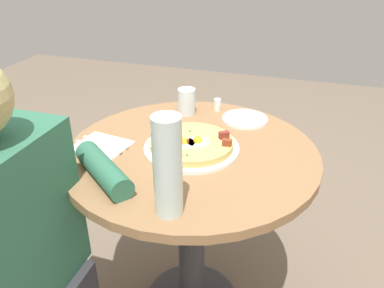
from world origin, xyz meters
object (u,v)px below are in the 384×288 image
water_glass (187,101)px  bread_plate (245,119)px  dining_table (192,193)px  water_bottle (168,167)px  knife (99,147)px  salt_shaker (217,105)px  fork (105,142)px  breakfast_pizza (192,143)px  person_seated (21,276)px  pizza_plate (192,148)px

water_glass → bread_plate: bearing=-88.7°
dining_table → water_bottle: bearing=-172.4°
knife → salt_shaker: 0.51m
fork → salt_shaker: size_ratio=3.80×
dining_table → water_bottle: size_ratio=3.12×
knife → salt_shaker: (0.42, -0.29, 0.02)m
water_glass → water_bottle: (-0.60, -0.15, 0.08)m
water_bottle → salt_shaker: bearing=3.8°
dining_table → bread_plate: size_ratio=4.82×
dining_table → knife: (-0.08, 0.29, 0.18)m
breakfast_pizza → dining_table: bearing=101.2°
person_seated → breakfast_pizza: bearing=-38.3°
person_seated → salt_shaker: (0.79, -0.36, 0.25)m
pizza_plate → fork: 0.29m
water_glass → salt_shaker: size_ratio=2.12×
fork → salt_shaker: 0.48m
breakfast_pizza → water_bottle: water_bottle is taller
person_seated → fork: size_ratio=6.31×
pizza_plate → breakfast_pizza: (-0.00, -0.00, 0.02)m
dining_table → person_seated: size_ratio=0.73×
salt_shaker → breakfast_pizza: bearing=-179.6°
dining_table → water_bottle: 0.45m
breakfast_pizza → water_bottle: bearing=-172.7°
pizza_plate → breakfast_pizza: 0.02m
dining_table → salt_shaker: (0.34, 0.00, 0.20)m
bread_plate → fork: bearing=128.3°
dining_table → person_seated: person_seated is taller
water_bottle → person_seated: bearing=108.1°
water_glass → salt_shaker: 0.13m
fork → dining_table: bearing=-162.1°
bread_plate → salt_shaker: (0.06, 0.12, 0.02)m
person_seated → water_glass: (0.73, -0.25, 0.27)m
bread_plate → knife: bearing=130.9°
pizza_plate → dining_table: bearing=146.5°
water_glass → fork: bearing=150.4°
fork → water_bottle: water_bottle is taller
dining_table → pizza_plate: pizza_plate is taller
water_bottle → salt_shaker: water_bottle is taller
dining_table → fork: size_ratio=4.60×
fork → water_glass: bearing=-111.3°
water_glass → water_bottle: water_bottle is taller
dining_table → fork: (-0.05, 0.29, 0.18)m
water_glass → dining_table: bearing=-158.6°
breakfast_pizza → water_glass: water_glass is taller
person_seated → bread_plate: (0.73, -0.48, 0.23)m
pizza_plate → water_glass: (0.27, 0.11, 0.04)m
water_glass → salt_shaker: (0.07, -0.11, -0.03)m
dining_table → fork: fork is taller
salt_shaker → person_seated: bearing=155.7°
knife → salt_shaker: salt_shaker is taller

